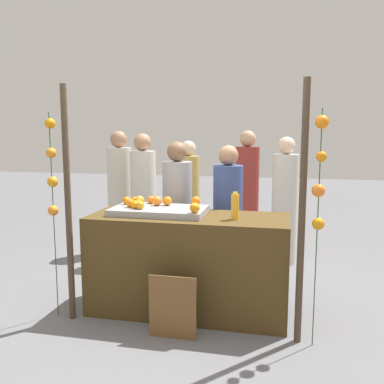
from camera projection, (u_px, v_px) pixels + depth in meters
The scene contains 28 objects.
ground_plane at pixel (189, 310), 3.98m from camera, with size 24.00×24.00×0.00m, color slate.
stall_counter at pixel (189, 264), 3.92m from camera, with size 1.84×0.71×0.92m, color #4C3819.
orange_tray at pixel (159, 211), 3.94m from camera, with size 0.88×0.50×0.06m, color #9EA0A5.
orange_0 at pixel (167, 201), 4.04m from camera, with size 0.09×0.09×0.09m, color orange.
orange_1 at pixel (196, 201), 4.03m from camera, with size 0.09×0.09×0.09m, color orange.
orange_2 at pixel (135, 200), 4.11m from camera, with size 0.07×0.07×0.07m, color orange.
orange_3 at pixel (138, 203), 3.93m from camera, with size 0.08×0.08×0.08m, color orange.
orange_4 at pixel (140, 200), 4.06m from camera, with size 0.09×0.09×0.09m, color orange.
orange_5 at pixel (126, 200), 4.10m from camera, with size 0.08×0.08×0.08m, color orange.
orange_6 at pixel (195, 208), 3.66m from camera, with size 0.09×0.09×0.09m, color orange.
orange_7 at pixel (157, 201), 4.03m from camera, with size 0.09×0.09×0.09m, color orange.
orange_8 at pixel (151, 200), 4.14m from camera, with size 0.08×0.08×0.08m, color orange.
orange_9 at pixel (130, 203), 3.95m from camera, with size 0.08×0.08×0.08m, color orange.
orange_10 at pixel (140, 205), 3.84m from camera, with size 0.07×0.07×0.07m, color orange.
orange_11 at pixel (135, 205), 3.87m from camera, with size 0.07×0.07×0.07m, color orange.
juice_bottle at pixel (235, 206), 3.67m from camera, with size 0.07×0.07×0.25m.
chalkboard_sign at pixel (173, 308), 3.41m from camera, with size 0.40×0.03×0.54m.
vendor_left at pixel (177, 220), 4.53m from camera, with size 0.32×0.32×1.59m.
vendor_right at pixel (228, 223), 4.43m from camera, with size 0.31×0.31×1.55m.
crowd_person_0 at pixel (143, 202), 5.47m from camera, with size 0.33×0.33×1.67m.
crowd_person_1 at pixel (247, 194), 6.01m from camera, with size 0.34×0.34×1.71m.
crowd_person_2 at pixel (188, 201), 5.86m from camera, with size 0.31×0.31×1.57m.
crowd_person_3 at pixel (285, 205), 5.34m from camera, with size 0.33×0.33×1.63m.
crowd_person_4 at pixel (120, 196), 5.85m from camera, with size 0.34×0.34×1.70m.
canopy_post_left at pixel (68, 205), 3.67m from camera, with size 0.06×0.06×2.09m, color #473828.
canopy_post_right at pixel (302, 215), 3.24m from camera, with size 0.06×0.06×2.09m, color #473828.
garland_strand_left at pixel (52, 171), 3.67m from camera, with size 0.10×0.11×1.86m.
garland_strand_right at pixel (320, 176), 3.13m from camera, with size 0.11×0.11×1.86m.
Camera 1 is at (0.85, -3.69, 1.69)m, focal length 38.94 mm.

